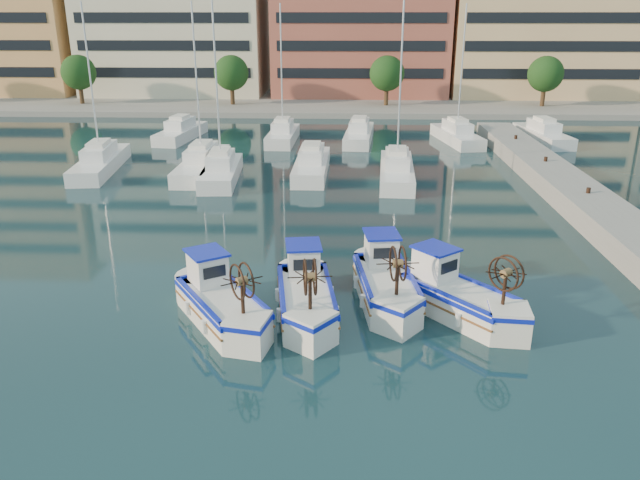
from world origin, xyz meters
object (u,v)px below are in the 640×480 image
Objects in this scene: fishing_boat_b at (306,294)px; fishing_boat_d at (456,294)px; fishing_boat_c at (386,281)px; fishing_boat_a at (220,301)px.

fishing_boat_b reaches higher than fishing_boat_d.
fishing_boat_c is at bearing 14.89° from fishing_boat_b.
fishing_boat_a is 0.98× the size of fishing_boat_c.
fishing_boat_a reaches higher than fishing_boat_d.
fishing_boat_b is at bearing -19.90° from fishing_boat_a.
fishing_boat_a is 6.47m from fishing_boat_c.
fishing_boat_c is at bearing 117.04° from fishing_boat_d.
fishing_boat_c is at bearing -15.10° from fishing_boat_a.
fishing_boat_d is (5.63, 0.17, -0.01)m from fishing_boat_b.
fishing_boat_b is (3.10, 0.72, 0.01)m from fishing_boat_a.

